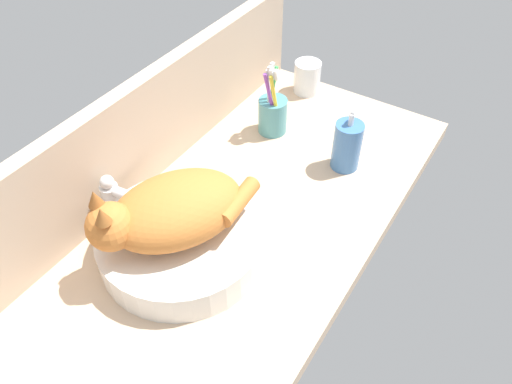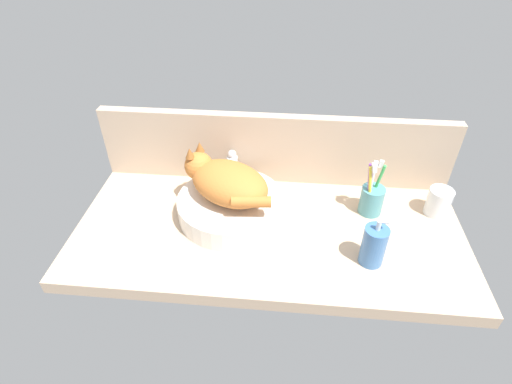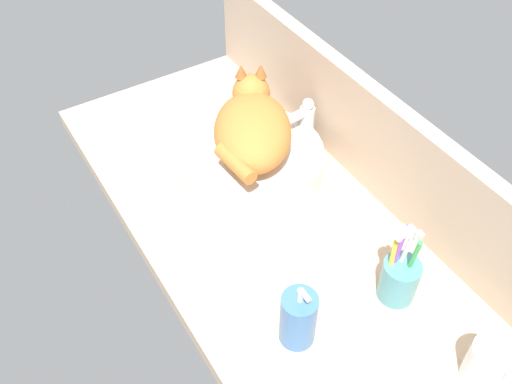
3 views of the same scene
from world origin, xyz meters
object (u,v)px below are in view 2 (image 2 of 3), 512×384
(water_glass, at_px, (438,203))
(sink_basin, at_px, (231,206))
(faucet, at_px, (232,168))
(soap_dispenser, at_px, (374,246))
(cat, at_px, (226,181))
(toothbrush_cup, at_px, (372,199))

(water_glass, bearing_deg, sink_basin, -173.80)
(sink_basin, height_order, faucet, faucet)
(sink_basin, height_order, soap_dispenser, soap_dispenser)
(faucet, relative_size, soap_dispenser, 0.90)
(sink_basin, relative_size, soap_dispenser, 2.14)
(cat, xyz_separation_m, soap_dispenser, (0.42, -0.16, -0.06))
(cat, xyz_separation_m, faucet, (-0.00, 0.14, -0.05))
(cat, relative_size, faucet, 2.22)
(faucet, bearing_deg, water_glass, -6.88)
(sink_basin, xyz_separation_m, cat, (-0.01, 0.01, 0.09))
(faucet, xyz_separation_m, water_glass, (0.65, -0.08, -0.03))
(sink_basin, bearing_deg, toothbrush_cup, 7.38)
(sink_basin, xyz_separation_m, toothbrush_cup, (0.43, 0.06, 0.02))
(soap_dispenser, bearing_deg, sink_basin, 158.98)
(sink_basin, xyz_separation_m, water_glass, (0.64, 0.07, 0.01))
(soap_dispenser, relative_size, toothbrush_cup, 0.81)
(cat, relative_size, soap_dispenser, 2.00)
(cat, height_order, soap_dispenser, cat)
(cat, bearing_deg, soap_dispenser, -21.19)
(sink_basin, distance_m, water_glass, 0.64)
(faucet, height_order, soap_dispenser, soap_dispenser)
(soap_dispenser, xyz_separation_m, toothbrush_cup, (0.02, 0.21, -0.01))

